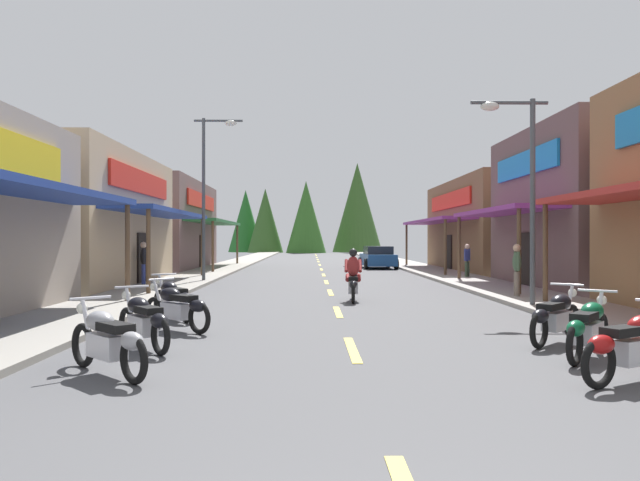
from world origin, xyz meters
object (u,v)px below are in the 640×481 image
object	(u,v)px
motorcycle_parked_right_2	(588,327)
pedestrian_by_shop	(143,261)
motorcycle_parked_right_3	(556,316)
pedestrian_browsing	(467,259)
streetlamp_left	(210,178)
rider_cruising_lead	(353,279)
motorcycle_parked_right_1	(634,345)
streetlamp_right	(520,170)
parked_car_curbside	(378,257)
motorcycle_parked_left_1	(143,320)
pedestrian_waiting	(517,267)
motorcycle_parked_left_3	(173,298)
motorcycle_parked_left_2	(177,307)
motorcycle_parked_left_0	(108,340)

from	to	relation	value
motorcycle_parked_right_2	pedestrian_by_shop	xyz separation A→B (m)	(-10.70, 14.46, 0.53)
motorcycle_parked_right_3	pedestrian_browsing	bearing A→B (deg)	33.59
streetlamp_left	rider_cruising_lead	distance (m)	10.30
motorcycle_parked_right_1	motorcycle_parked_right_3	world-z (taller)	same
streetlamp_right	parked_car_curbside	xyz separation A→B (m)	(-1.27, 22.84, -2.99)
motorcycle_parked_left_1	pedestrian_waiting	distance (m)	12.33
motorcycle_parked_right_3	pedestrian_by_shop	size ratio (longest dim) A/B	0.93
motorcycle_parked_left_3	streetlamp_right	bearing A→B (deg)	-112.26
motorcycle_parked_left_2	pedestrian_browsing	distance (m)	18.75
motorcycle_parked_left_0	motorcycle_parked_left_2	xyz separation A→B (m)	(0.05, 4.12, 0.00)
streetlamp_right	pedestrian_waiting	size ratio (longest dim) A/B	3.27
pedestrian_waiting	streetlamp_right	bearing A→B (deg)	-99.73
motorcycle_parked_left_0	motorcycle_parked_left_2	size ratio (longest dim) A/B	0.98
rider_cruising_lead	motorcycle_parked_right_1	bearing A→B (deg)	-160.70
streetlamp_left	motorcycle_parked_left_0	size ratio (longest dim) A/B	4.30
motorcycle_parked_left_3	pedestrian_waiting	bearing A→B (deg)	-100.08
motorcycle_parked_right_1	pedestrian_browsing	world-z (taller)	pedestrian_browsing
rider_cruising_lead	pedestrian_waiting	size ratio (longest dim) A/B	1.26
motorcycle_parked_right_2	motorcycle_parked_left_2	world-z (taller)	same
motorcycle_parked_right_2	pedestrian_waiting	world-z (taller)	pedestrian_waiting
motorcycle_parked_left_0	rider_cruising_lead	world-z (taller)	rider_cruising_lead
motorcycle_parked_left_3	rider_cruising_lead	world-z (taller)	rider_cruising_lead
motorcycle_parked_right_2	pedestrian_browsing	xyz separation A→B (m)	(2.95, 18.95, 0.45)
motorcycle_parked_left_0	parked_car_curbside	bearing A→B (deg)	-56.58
motorcycle_parked_left_1	motorcycle_parked_left_2	bearing A→B (deg)	-39.21
streetlamp_right	rider_cruising_lead	bearing A→B (deg)	153.95
motorcycle_parked_right_3	motorcycle_parked_left_0	size ratio (longest dim) A/B	1.01
motorcycle_parked_right_1	parked_car_curbside	world-z (taller)	parked_car_curbside
rider_cruising_lead	pedestrian_by_shop	distance (m)	9.48
motorcycle_parked_right_1	motorcycle_parked_left_3	size ratio (longest dim) A/B	1.06
streetlamp_right	motorcycle_parked_left_3	world-z (taller)	streetlamp_right
streetlamp_left	pedestrian_by_shop	xyz separation A→B (m)	(-2.19, -2.31, -3.43)
streetlamp_left	motorcycle_parked_left_2	bearing A→B (deg)	-83.67
motorcycle_parked_right_1	pedestrian_browsing	xyz separation A→B (m)	(3.08, 20.52, 0.45)
motorcycle_parked_right_3	motorcycle_parked_left_0	distance (m)	7.50
motorcycle_parked_left_0	motorcycle_parked_left_1	distance (m)	2.01
motorcycle_parked_left_2	pedestrian_waiting	distance (m)	10.93
motorcycle_parked_right_1	pedestrian_browsing	bearing A→B (deg)	51.36
motorcycle_parked_left_1	motorcycle_parked_left_2	world-z (taller)	same
motorcycle_parked_right_1	pedestrian_by_shop	bearing A→B (deg)	93.30
motorcycle_parked_left_0	motorcycle_parked_left_2	distance (m)	4.12
motorcycle_parked_right_2	motorcycle_parked_right_1	bearing A→B (deg)	-145.64
motorcycle_parked_right_1	pedestrian_by_shop	world-z (taller)	pedestrian_by_shop
motorcycle_parked_right_3	motorcycle_parked_left_2	distance (m)	7.23
streetlamp_left	motorcycle_parked_left_2	world-z (taller)	streetlamp_left
motorcycle_parked_right_3	motorcycle_parked_right_1	bearing A→B (deg)	-140.34
parked_car_curbside	streetlamp_left	bearing A→B (deg)	144.10
motorcycle_parked_left_1	motorcycle_parked_left_3	size ratio (longest dim) A/B	0.99
motorcycle_parked_right_2	motorcycle_parked_left_0	size ratio (longest dim) A/B	1.07
motorcycle_parked_left_3	pedestrian_browsing	bearing A→B (deg)	-71.72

